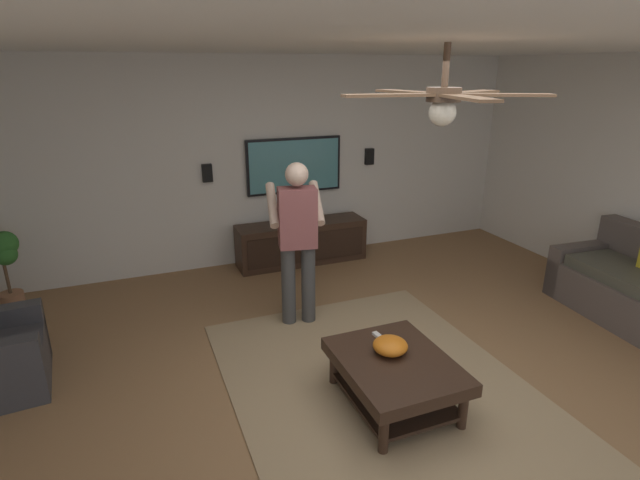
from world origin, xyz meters
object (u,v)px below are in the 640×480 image
at_px(bowl, 390,346).
at_px(coffee_table, 395,371).
at_px(wall_speaker_left, 369,156).
at_px(vase_round, 290,215).
at_px(tv, 294,165).
at_px(media_console, 302,242).
at_px(remote_white, 379,337).
at_px(potted_plant_tall, 2,260).
at_px(wall_speaker_right, 207,173).
at_px(person_standing, 297,235).
at_px(ceiling_fan, 445,99).

bearing_deg(bowl, coffee_table, 175.32).
relative_size(coffee_table, wall_speaker_left, 4.55).
relative_size(vase_round, wall_speaker_left, 1.00).
relative_size(tv, vase_round, 5.78).
distance_m(coffee_table, media_console, 3.07).
bearing_deg(remote_white, bowl, 167.17).
distance_m(potted_plant_tall, wall_speaker_right, 2.36).
distance_m(bowl, wall_speaker_right, 3.39).
bearing_deg(wall_speaker_left, potted_plant_tall, 95.57).
relative_size(coffee_table, potted_plant_tall, 1.14).
relative_size(person_standing, bowl, 6.11).
distance_m(tv, vase_round, 0.65).
xyz_separation_m(potted_plant_tall, wall_speaker_left, (0.43, -4.45, 0.71)).
relative_size(person_standing, wall_speaker_right, 7.45).
bearing_deg(bowl, potted_plant_tall, 47.37).
bearing_deg(wall_speaker_right, bowl, -166.31).
relative_size(coffee_table, remote_white, 6.67).
distance_m(potted_plant_tall, wall_speaker_left, 4.52).
height_order(person_standing, bowl, person_standing).
bearing_deg(ceiling_fan, wall_speaker_right, 13.05).
height_order(tv, wall_speaker_right, tv).
bearing_deg(media_console, potted_plant_tall, -86.93).
height_order(media_console, ceiling_fan, ceiling_fan).
bearing_deg(tv, wall_speaker_right, -90.67).
height_order(bowl, ceiling_fan, ceiling_fan).
distance_m(coffee_table, vase_round, 3.10).
bearing_deg(wall_speaker_left, vase_round, 100.49).
xyz_separation_m(tv, wall_speaker_left, (0.01, -1.10, 0.04)).
bearing_deg(wall_speaker_left, coffee_table, 156.34).
relative_size(person_standing, vase_round, 7.45).
bearing_deg(bowl, media_console, -6.60).
distance_m(person_standing, wall_speaker_left, 2.47).
bearing_deg(vase_round, person_standing, 164.21).
xyz_separation_m(tv, person_standing, (-1.76, 0.58, -0.32)).
xyz_separation_m(coffee_table, bowl, (0.10, -0.01, 0.16)).
relative_size(wall_speaker_right, ceiling_fan, 0.18).
height_order(bowl, wall_speaker_left, wall_speaker_left).
relative_size(tv, remote_white, 8.48).
bearing_deg(potted_plant_tall, remote_white, -130.02).
bearing_deg(remote_white, wall_speaker_left, -31.00).
distance_m(bowl, remote_white, 0.23).
height_order(potted_plant_tall, ceiling_fan, ceiling_fan).
relative_size(media_console, remote_white, 11.33).
height_order(remote_white, wall_speaker_left, wall_speaker_left).
height_order(tv, potted_plant_tall, tv).
height_order(media_console, person_standing, person_standing).
bearing_deg(wall_speaker_right, remote_white, -164.85).
relative_size(bowl, wall_speaker_left, 1.22).
distance_m(remote_white, vase_round, 2.77).
relative_size(tv, ceiling_fan, 1.06).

